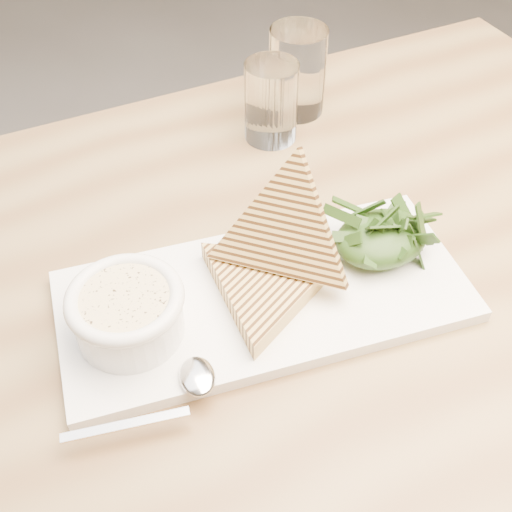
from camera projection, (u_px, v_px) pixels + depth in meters
name	position (u px, v px, depth m)	size (l,w,h in m)	color
floor	(347.00, 456.00, 1.34)	(6.00, 6.00, 0.00)	#625B55
table_top	(292.00, 271.00, 0.74)	(1.15, 0.77, 0.04)	olive
table_leg_br	(431.00, 205.00, 1.37)	(0.06, 0.06, 0.69)	olive
platter	(264.00, 296.00, 0.68)	(0.43, 0.19, 0.02)	white
soup_bowl	(129.00, 317.00, 0.62)	(0.11, 0.11, 0.04)	white
soup	(125.00, 300.00, 0.60)	(0.09, 0.09, 0.01)	beige
bowl_rim	(124.00, 299.00, 0.60)	(0.11, 0.11, 0.01)	white
sandwich_flat	(265.00, 286.00, 0.66)	(0.17, 0.17, 0.02)	tan
sandwich_lean	(284.00, 231.00, 0.65)	(0.17, 0.17, 0.10)	tan
salad_base	(381.00, 238.00, 0.70)	(0.11, 0.08, 0.04)	black
arugula_pile	(382.00, 234.00, 0.69)	(0.11, 0.10, 0.05)	#305118
spoon_bowl	(197.00, 376.00, 0.59)	(0.03, 0.04, 0.01)	silver
spoon_handle	(126.00, 425.00, 0.56)	(0.11, 0.01, 0.00)	silver
glass_near	(271.00, 102.00, 0.85)	(0.07, 0.07, 0.11)	white
glass_far	(297.00, 71.00, 0.89)	(0.08, 0.08, 0.12)	white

